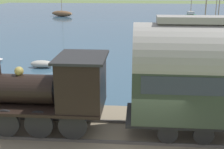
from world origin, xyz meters
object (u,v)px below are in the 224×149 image
at_px(sailboat_blue, 202,53).
at_px(rowboat_mid_harbor, 31,93).
at_px(sailboat_green, 190,17).
at_px(rowboat_far_out, 42,64).
at_px(rowboat_near_shore, 165,82).
at_px(sailboat_gray, 214,29).
at_px(sailboat_brown, 62,13).
at_px(steam_locomotive, 55,88).
at_px(sailboat_yellow, 216,42).

bearing_deg(sailboat_blue, rowboat_mid_harbor, 125.49).
xyz_separation_m(sailboat_green, rowboat_mid_harbor, (-36.07, 14.60, -0.47)).
bearing_deg(rowboat_mid_harbor, rowboat_far_out, 1.84).
bearing_deg(rowboat_near_shore, sailboat_gray, -34.93).
bearing_deg(sailboat_brown, steam_locomotive, -144.80).
relative_size(sailboat_blue, rowboat_far_out, 4.21).
xyz_separation_m(sailboat_brown, rowboat_near_shore, (-39.23, -16.15, -0.33)).
bearing_deg(sailboat_brown, rowboat_mid_harbor, -146.98).
relative_size(sailboat_green, rowboat_mid_harbor, 2.29).
bearing_deg(sailboat_gray, rowboat_far_out, 105.40).
height_order(sailboat_gray, sailboat_blue, sailboat_gray).
bearing_deg(sailboat_green, steam_locomotive, 150.42).
bearing_deg(rowboat_far_out, sailboat_brown, 12.67).
xyz_separation_m(rowboat_mid_harbor, rowboat_near_shore, (2.75, -7.88, 0.04)).
xyz_separation_m(steam_locomotive, sailboat_blue, (14.70, -8.62, -1.77)).
relative_size(sailboat_gray, rowboat_near_shore, 3.56).
distance_m(steam_locomotive, sailboat_gray, 30.95).
distance_m(steam_locomotive, rowboat_mid_harbor, 6.24).
xyz_separation_m(sailboat_yellow, sailboat_blue, (-6.08, 2.54, 0.15)).
bearing_deg(rowboat_near_shore, steam_locomotive, 133.09).
height_order(rowboat_near_shore, rowboat_far_out, rowboat_far_out).
bearing_deg(rowboat_mid_harbor, steam_locomotive, -159.96).
distance_m(sailboat_green, sailboat_gray, 12.98).
bearing_deg(sailboat_yellow, rowboat_near_shore, -177.61).
distance_m(steam_locomotive, sailboat_yellow, 23.67).
bearing_deg(sailboat_gray, sailboat_green, -25.60).
relative_size(sailboat_brown, sailboat_blue, 1.09).
bearing_deg(steam_locomotive, rowboat_mid_harbor, 29.54).
xyz_separation_m(sailboat_brown, sailboat_blue, (-32.36, -19.77, 0.04)).
bearing_deg(sailboat_yellow, sailboat_blue, -174.84).
xyz_separation_m(sailboat_blue, rowboat_far_out, (-3.34, 12.76, -0.33)).
distance_m(steam_locomotive, sailboat_green, 42.83).
xyz_separation_m(steam_locomotive, sailboat_yellow, (20.79, -11.16, -1.92)).
height_order(sailboat_blue, rowboat_far_out, sailboat_blue).
distance_m(sailboat_gray, sailboat_blue, 14.09).
height_order(sailboat_green, sailboat_blue, sailboat_blue).
distance_m(sailboat_blue, rowboat_near_shore, 7.78).
bearing_deg(sailboat_blue, sailboat_gray, -21.03).
bearing_deg(steam_locomotive, sailboat_brown, 13.33).
bearing_deg(rowboat_far_out, rowboat_near_shore, -109.58).
height_order(sailboat_yellow, rowboat_mid_harbor, sailboat_yellow).
bearing_deg(rowboat_near_shore, sailboat_blue, -42.14).
bearing_deg(rowboat_mid_harbor, rowboat_near_shore, -80.26).
height_order(sailboat_brown, sailboat_blue, sailboat_brown).
bearing_deg(rowboat_far_out, sailboat_gray, -43.35).
bearing_deg(sailboat_brown, sailboat_gray, -106.53).
distance_m(sailboat_brown, rowboat_mid_harbor, 42.79).
height_order(steam_locomotive, rowboat_mid_harbor, steam_locomotive).
relative_size(sailboat_gray, sailboat_brown, 1.09).
height_order(steam_locomotive, sailboat_blue, sailboat_blue).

